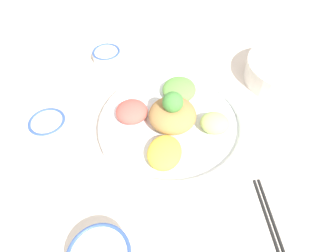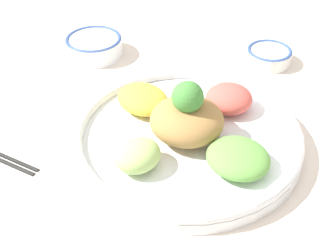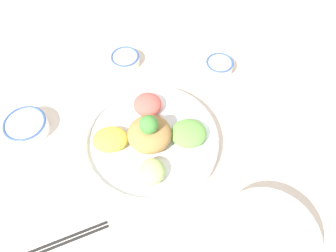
% 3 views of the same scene
% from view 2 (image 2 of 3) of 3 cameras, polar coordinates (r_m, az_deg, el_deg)
% --- Properties ---
extents(ground_plane, '(2.40, 2.40, 0.00)m').
position_cam_2_polar(ground_plane, '(0.79, 4.81, -0.99)').
color(ground_plane, silver).
extents(salad_platter, '(0.37, 0.37, 0.12)m').
position_cam_2_polar(salad_platter, '(0.75, 2.35, -0.79)').
color(salad_platter, white).
rests_on(salad_platter, ground_plane).
extents(rice_bowl_blue, '(0.12, 0.12, 0.04)m').
position_cam_2_polar(rice_bowl_blue, '(1.01, -9.00, 9.69)').
color(rice_bowl_blue, white).
rests_on(rice_bowl_blue, ground_plane).
extents(sauce_bowl_dark, '(0.09, 0.09, 0.03)m').
position_cam_2_polar(sauce_bowl_dark, '(0.99, 12.21, 8.43)').
color(sauce_bowl_dark, white).
rests_on(sauce_bowl_dark, ground_plane).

